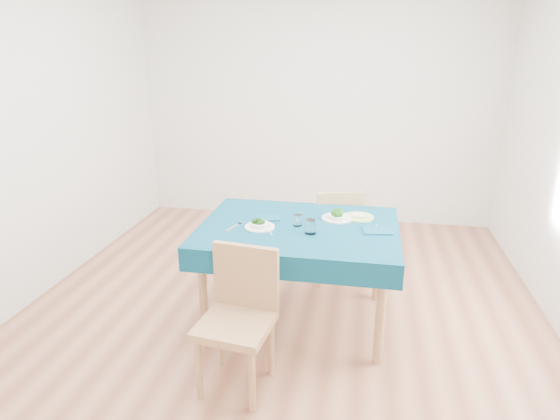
% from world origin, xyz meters
% --- Properties ---
extents(room_shell, '(4.02, 4.52, 2.73)m').
position_xyz_m(room_shell, '(0.00, 0.00, 1.35)').
color(room_shell, brown).
rests_on(room_shell, ground).
extents(table, '(1.37, 1.04, 0.76)m').
position_xyz_m(table, '(0.14, -0.05, 0.38)').
color(table, '#073C55').
rests_on(table, ground).
extents(chair_near, '(0.46, 0.49, 1.01)m').
position_xyz_m(chair_near, '(-0.11, -0.84, 0.51)').
color(chair_near, '#A1764C').
rests_on(chair_near, ground).
extents(chair_far, '(0.48, 0.50, 0.95)m').
position_xyz_m(chair_far, '(0.36, 0.68, 0.48)').
color(chair_far, '#A1764C').
rests_on(chair_far, ground).
extents(bowl_near, '(0.21, 0.21, 0.06)m').
position_xyz_m(bowl_near, '(-0.12, -0.14, 0.79)').
color(bowl_near, white).
rests_on(bowl_near, table).
extents(bowl_far, '(0.22, 0.22, 0.07)m').
position_xyz_m(bowl_far, '(0.40, 0.14, 0.79)').
color(bowl_far, white).
rests_on(bowl_far, table).
extents(fork_near, '(0.08, 0.19, 0.00)m').
position_xyz_m(fork_near, '(-0.30, -0.16, 0.76)').
color(fork_near, silver).
rests_on(fork_near, table).
extents(knife_near, '(0.10, 0.19, 0.00)m').
position_xyz_m(knife_near, '(-0.05, -0.17, 0.76)').
color(knife_near, silver).
rests_on(knife_near, table).
extents(fork_far, '(0.02, 0.17, 0.00)m').
position_xyz_m(fork_far, '(0.12, 0.12, 0.76)').
color(fork_far, silver).
rests_on(fork_far, table).
extents(knife_far, '(0.04, 0.20, 0.00)m').
position_xyz_m(knife_far, '(0.67, -0.03, 0.76)').
color(knife_far, silver).
rests_on(knife_far, table).
extents(napkin_near, '(0.21, 0.17, 0.01)m').
position_xyz_m(napkin_near, '(-0.10, 0.06, 0.76)').
color(napkin_near, navy).
rests_on(napkin_near, table).
extents(napkin_far, '(0.21, 0.16, 0.01)m').
position_xyz_m(napkin_far, '(0.68, -0.06, 0.76)').
color(napkin_far, navy).
rests_on(napkin_far, table).
extents(tumbler_center, '(0.06, 0.06, 0.08)m').
position_xyz_m(tumbler_center, '(0.14, -0.05, 0.80)').
color(tumbler_center, white).
rests_on(tumbler_center, table).
extents(tumbler_side, '(0.08, 0.08, 0.10)m').
position_xyz_m(tumbler_side, '(0.24, -0.17, 0.81)').
color(tumbler_side, white).
rests_on(tumbler_side, table).
extents(side_plate, '(0.22, 0.22, 0.01)m').
position_xyz_m(side_plate, '(0.55, 0.20, 0.76)').
color(side_plate, '#ADCA62').
rests_on(side_plate, table).
extents(bread_slice, '(0.09, 0.09, 0.01)m').
position_xyz_m(bread_slice, '(0.55, 0.20, 0.78)').
color(bread_slice, beige).
rests_on(bread_slice, side_plate).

